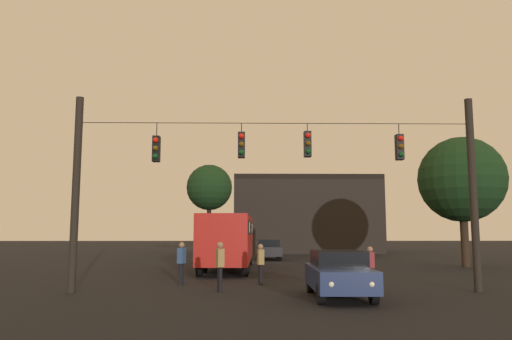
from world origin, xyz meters
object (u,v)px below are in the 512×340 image
city_bus (229,237)px  pedestrian_near_bus (261,262)px  car_near_right (339,273)px  pedestrian_crossing_left (181,260)px  car_far_left (268,249)px  tree_behind_building (209,188)px  pedestrian_crossing_right (220,263)px  tree_left_silhouette (462,180)px  pedestrian_crossing_center (370,265)px

city_bus → pedestrian_near_bus: bearing=-78.6°
car_near_right → pedestrian_crossing_left: pedestrian_crossing_left is taller
car_far_left → tree_behind_building: bearing=148.5°
pedestrian_crossing_right → tree_left_silhouette: (14.30, 12.08, 4.34)m
car_near_right → car_far_left: size_ratio=1.00×
city_bus → car_far_left: bearing=74.8°
car_near_right → pedestrian_crossing_center: pedestrian_crossing_center is taller
pedestrian_crossing_right → pedestrian_near_bus: size_ratio=1.08×
car_far_left → pedestrian_crossing_center: 19.63m
car_near_right → pedestrian_crossing_left: 7.13m
city_bus → car_near_right: 12.72m
pedestrian_crossing_center → tree_behind_building: 24.21m
pedestrian_crossing_left → pedestrian_crossing_right: size_ratio=0.96×
city_bus → car_near_right: city_bus is taller
pedestrian_crossing_right → tree_left_silhouette: bearing=40.2°
city_bus → car_far_left: size_ratio=2.54×
pedestrian_crossing_left → tree_behind_building: 21.22m
car_near_right → pedestrian_near_bus: bearing=121.5°
tree_left_silhouette → tree_behind_building: 19.92m
pedestrian_near_bus → pedestrian_crossing_right: bearing=-123.6°
car_far_left → pedestrian_crossing_left: size_ratio=2.55×
pedestrian_crossing_left → city_bus: bearing=78.0°
pedestrian_crossing_center → pedestrian_near_bus: 4.40m
city_bus → pedestrian_near_bus: city_bus is taller
tree_left_silhouette → pedestrian_near_bus: bearing=-142.6°
car_far_left → pedestrian_crossing_center: (3.06, -19.39, 0.09)m
pedestrian_near_bus → car_far_left: bearing=86.5°
city_bus → car_near_right: bearing=-71.3°
pedestrian_near_bus → tree_left_silhouette: bearing=37.4°
city_bus → pedestrian_crossing_right: 10.33m
car_far_left → tree_left_silhouette: (11.68, -8.17, 4.55)m
pedestrian_crossing_center → pedestrian_crossing_right: pedestrian_crossing_right is taller
car_near_right → pedestrian_crossing_left: (-5.72, 4.25, 0.18)m
car_near_right → pedestrian_crossing_left: size_ratio=2.55×
pedestrian_crossing_right → car_near_right: bearing=-23.1°
tree_behind_building → car_near_right: bearing=-76.0°
car_far_left → pedestrian_near_bus: 17.97m
pedestrian_crossing_center → city_bus: bearing=121.4°
tree_left_silhouette → pedestrian_crossing_right: bearing=-139.8°
car_near_right → tree_left_silhouette: size_ratio=0.54×
pedestrian_crossing_center → tree_left_silhouette: bearing=52.5°
pedestrian_crossing_right → tree_left_silhouette: size_ratio=0.22×
city_bus → pedestrian_crossing_right: size_ratio=6.24×
car_near_right → pedestrian_crossing_center: 3.07m
pedestrian_crossing_left → pedestrian_near_bus: bearing=-4.1°
pedestrian_near_bus → tree_left_silhouette: 16.68m
car_near_right → tree_left_silhouette: tree_left_silhouette is taller
pedestrian_crossing_left → tree_behind_building: size_ratio=0.22×
pedestrian_near_bus → pedestrian_crossing_left: bearing=175.9°
pedestrian_crossing_left → tree_behind_building: bearing=91.4°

